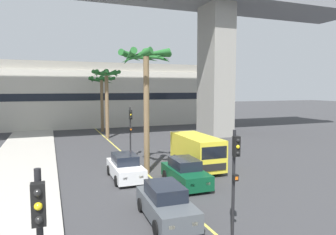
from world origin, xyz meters
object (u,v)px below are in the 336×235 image
Objects in this scene: delivery_van at (197,151)px; palm_tree_near_median at (106,83)px; car_queue_second at (125,168)px; car_queue_third at (166,204)px; car_queue_front at (185,173)px; palm_tree_far_median at (146,70)px; traffic_light_median_near at (235,169)px; palm_tree_mid_median at (102,86)px; traffic_light_median_far at (130,125)px.

palm_tree_near_median is at bearing 102.94° from delivery_van.
car_queue_third is (0.23, -6.66, 0.00)m from car_queue_second.
palm_tree_far_median is at bearing 113.07° from car_queue_front.
palm_tree_far_median reaches higher than traffic_light_median_near.
palm_tree_near_median reaches higher than car_queue_second.
palm_tree_near_median is at bearing -93.92° from palm_tree_mid_median.
palm_tree_mid_median reaches higher than traffic_light_median_near.
traffic_light_median_near is at bearing -108.49° from delivery_van.
car_queue_front is at bearing -66.93° from palm_tree_far_median.
traffic_light_median_near reaches higher than car_queue_second.
traffic_light_median_near is 0.53× the size of palm_tree_near_median.
palm_tree_mid_median is at bearing 86.08° from palm_tree_near_median.
car_queue_second is 9.61m from traffic_light_median_near.
traffic_light_median_near is at bearing -88.76° from traffic_light_median_far.
palm_tree_near_median reaches higher than traffic_light_median_far.
palm_tree_far_median is (-0.39, 9.94, 4.22)m from traffic_light_median_near.
car_queue_second is at bearing 92.02° from car_queue_third.
delivery_van is 6.72m from palm_tree_far_median.
traffic_light_median_far is (1.74, 5.46, 1.99)m from car_queue_second.
palm_tree_far_median is (-0.06, -15.46, 0.58)m from palm_tree_near_median.
palm_tree_mid_median reaches higher than car_queue_third.
palm_tree_far_median is (-0.07, -4.69, 4.22)m from traffic_light_median_far.
palm_tree_mid_median is (1.89, 28.71, 5.22)m from car_queue_third.
traffic_light_median_near is (1.82, -2.51, 1.99)m from car_queue_third.
car_queue_front is at bearing -87.83° from palm_tree_mid_median.
traffic_light_median_far is (1.50, 12.13, 1.99)m from car_queue_third.
delivery_van is at bearing -53.72° from traffic_light_median_far.
car_queue_second is 6.07m from traffic_light_median_far.
delivery_van is 1.26× the size of traffic_light_median_far.
palm_tree_far_median is at bearing -91.22° from palm_tree_mid_median.
car_queue_second is (-3.05, 2.48, 0.00)m from car_queue_front.
car_queue_front is 19.59m from palm_tree_near_median.
traffic_light_median_far is at bearing -89.93° from palm_tree_near_median.
traffic_light_median_near is at bearing -77.36° from car_queue_second.
car_queue_third is at bearing 125.97° from traffic_light_median_near.
palm_tree_near_median is (-1.33, 18.71, 5.63)m from car_queue_front.
car_queue_front and car_queue_second have the same top height.
car_queue_second is 22.75m from palm_tree_mid_median.
car_queue_third is 0.53× the size of palm_tree_near_median.
car_queue_front is at bearing -85.94° from palm_tree_near_median.
palm_tree_far_median reaches higher than palm_tree_near_median.
traffic_light_median_far is at bearing 89.16° from palm_tree_far_median.
delivery_van is at bearing -77.06° from palm_tree_near_median.
palm_tree_near_median is (-3.59, 15.65, 5.07)m from delivery_van.
traffic_light_median_near is 14.64m from traffic_light_median_far.
palm_tree_near_median reaches higher than traffic_light_median_near.
traffic_light_median_near is (-1.00, -6.70, 1.99)m from car_queue_front.
traffic_light_median_far is (-1.31, 7.94, 1.99)m from car_queue_front.
delivery_van is at bearing 71.51° from traffic_light_median_near.
car_queue_front and car_queue_third have the same top height.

